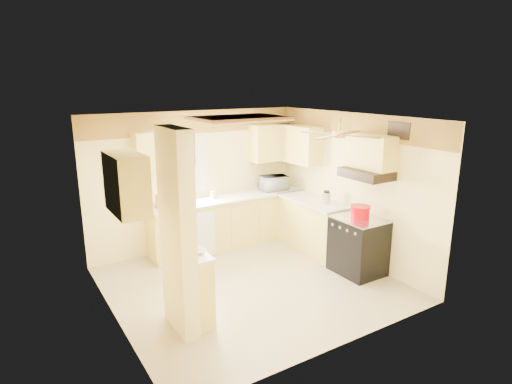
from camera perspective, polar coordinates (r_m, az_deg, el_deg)
floor at (r=6.66m, az=-0.67°, el=-12.14°), size 4.00×4.00×0.00m
ceiling at (r=5.98m, az=-0.74°, el=9.82°), size 4.00×4.00×0.00m
wall_back at (r=7.84m, az=-7.94°, el=1.54°), size 4.00×0.00×4.00m
wall_front at (r=4.77m, az=11.34°, el=-7.14°), size 4.00×0.00×4.00m
wall_left at (r=5.49m, az=-18.90°, el=-4.76°), size 0.00×3.80×3.80m
wall_right at (r=7.41m, az=12.63°, el=0.57°), size 0.00×3.80×3.80m
wallpaper_border at (r=7.66m, az=-8.16°, el=9.20°), size 4.00×0.02×0.40m
partition_column at (r=5.16m, az=-10.41°, el=-5.40°), size 0.20×0.70×2.50m
partition_ledge at (r=5.56m, az=-7.88°, el=-12.80°), size 0.25×0.55×0.90m
ledge_top at (r=5.36m, az=-8.05°, el=-8.33°), size 0.28×0.58×0.04m
lower_cabinets_back at (r=8.01m, az=-3.59°, el=-4.02°), size 3.00×0.60×0.90m
lower_cabinets_right at (r=7.86m, az=7.68°, el=-4.48°), size 0.60×1.40×0.90m
countertop_back at (r=7.86m, az=-3.61°, el=-0.79°), size 3.04×0.64×0.04m
countertop_right at (r=7.72m, az=7.74°, el=-1.19°), size 0.64×1.44×0.04m
dishwasher_panel at (r=7.44m, az=-7.54°, el=-5.75°), size 0.58×0.02×0.80m
window at (r=7.67m, az=-9.69°, el=3.48°), size 0.92×0.02×1.02m
upper_cab_back_left at (r=7.27m, az=-13.68°, el=5.08°), size 0.60×0.35×0.70m
upper_cab_back_right at (r=8.33m, az=2.25°, el=6.62°), size 0.90×0.35×0.70m
upper_cab_right at (r=8.10m, az=5.76°, el=6.35°), size 0.35×1.00×0.70m
upper_cab_left_wall at (r=5.13m, az=-16.90°, el=1.07°), size 0.35×0.75×0.70m
upper_cab_over_stove at (r=6.77m, az=15.15°, el=5.18°), size 0.35×0.76×0.52m
stove at (r=7.05m, az=13.48°, el=-6.94°), size 0.68×0.77×0.92m
range_hood at (r=6.77m, az=14.47°, el=2.38°), size 0.50×0.76×0.14m
poster_menu at (r=5.04m, az=-9.54°, el=1.25°), size 0.02×0.42×0.57m
poster_nashville at (r=5.22m, az=-9.25°, el=-5.71°), size 0.02×0.42×0.57m
ceiling_light_panel at (r=6.46m, az=-2.31°, el=9.76°), size 1.35×0.95×0.06m
ceiling_fan at (r=6.04m, az=11.00°, el=7.57°), size 1.15×1.15×0.26m
vent_grate at (r=6.62m, az=18.50°, el=7.79°), size 0.02×0.40×0.25m
microwave at (r=8.32m, az=2.44°, el=1.22°), size 0.55×0.41×0.28m
bowl at (r=5.35m, az=-7.76°, el=-7.84°), size 0.21×0.21×0.05m
dutch_oven at (r=6.86m, az=13.74°, el=-2.60°), size 0.31×0.31×0.21m
kettle at (r=7.48m, az=9.37°, el=-0.73°), size 0.15×0.15×0.23m
dish_rack at (r=7.35m, az=-11.66°, el=-1.32°), size 0.42×0.33×0.23m
utensil_crock at (r=7.78m, az=-5.71°, el=-0.33°), size 0.10×0.10×0.20m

